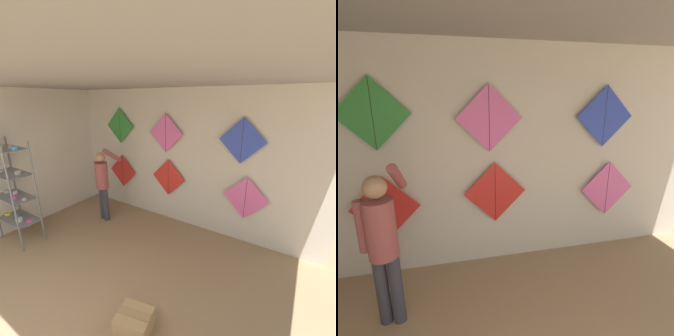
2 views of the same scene
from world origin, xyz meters
TOP-DOWN VIEW (x-y plane):
  - back_panel at (0.00, 3.72)m, footprint 5.80×0.06m
  - shopkeeper at (-1.28, 2.88)m, footprint 0.41×0.55m
  - kite_0 at (-1.40, 3.63)m, footprint 0.80×0.04m
  - kite_1 at (-0.08, 3.63)m, footprint 0.80×0.01m
  - kite_2 at (1.54, 3.63)m, footprint 0.80×0.01m
  - kite_3 at (-1.40, 3.63)m, footprint 0.80×0.01m
  - kite_4 at (-0.14, 3.63)m, footprint 0.80×0.01m
  - kite_5 at (1.39, 3.63)m, footprint 0.80×0.01m

SIDE VIEW (x-z plane):
  - kite_0 at x=-1.40m, z-range 0.42..1.36m
  - kite_2 at x=1.54m, z-range 0.51..1.30m
  - shopkeeper at x=-1.28m, z-range 0.10..1.74m
  - kite_1 at x=-0.08m, z-range 0.59..1.38m
  - back_panel at x=0.00m, z-range 0.00..2.80m
  - kite_5 at x=1.39m, z-range 1.52..2.31m
  - kite_4 at x=-0.14m, z-range 1.52..2.32m
  - kite_3 at x=-1.40m, z-range 1.60..2.39m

